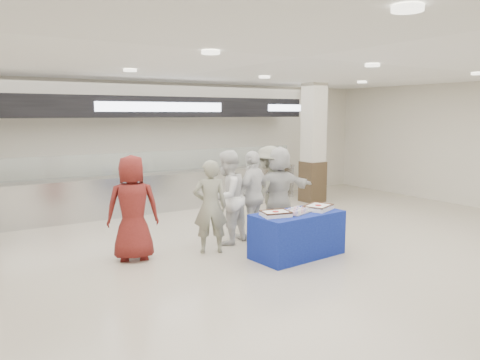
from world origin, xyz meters
TOP-DOWN VIEW (x-y plane):
  - ground at (0.00, 0.00)m, footprint 14.00×14.00m
  - serving_line at (0.00, 5.40)m, footprint 8.70×0.85m
  - column_right at (4.00, 4.20)m, footprint 0.55×0.55m
  - display_table at (0.46, 0.57)m, footprint 1.61×0.90m
  - sheet_cake_left at (-0.01, 0.55)m, footprint 0.51×0.44m
  - sheet_cake_right at (0.90, 0.55)m, footprint 0.59×0.53m
  - cupcake_tray at (0.40, 0.55)m, footprint 0.55×0.48m
  - civilian_maroon at (-1.93, 1.88)m, footprint 0.98×0.79m
  - soldier_a at (-0.67, 1.54)m, footprint 0.70×0.59m
  - chef_tall at (-0.12, 1.89)m, footprint 1.04×0.94m
  - chef_short at (0.45, 1.87)m, footprint 1.08×0.78m
  - soldier_b at (1.12, 2.27)m, footprint 1.29×1.05m
  - civilian_white at (1.20, 2.07)m, footprint 1.70×0.89m

SIDE VIEW (x-z plane):
  - ground at x=0.00m, z-range 0.00..0.00m
  - display_table at x=0.46m, z-range 0.00..0.75m
  - cupcake_tray at x=0.40m, z-range 0.75..0.82m
  - sheet_cake_left at x=-0.01m, z-range 0.75..0.84m
  - sheet_cake_right at x=0.90m, z-range 0.75..0.85m
  - soldier_a at x=-0.67m, z-range 0.00..1.62m
  - chef_short at x=0.45m, z-range 0.00..1.70m
  - chef_tall at x=-0.12m, z-range 0.00..1.73m
  - civilian_maroon at x=-1.93m, z-range 0.00..1.74m
  - soldier_b at x=1.12m, z-range 0.00..1.74m
  - civilian_white at x=1.20m, z-range 0.00..1.75m
  - serving_line at x=0.00m, z-range -0.24..2.56m
  - column_right at x=4.00m, z-range -0.07..3.13m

